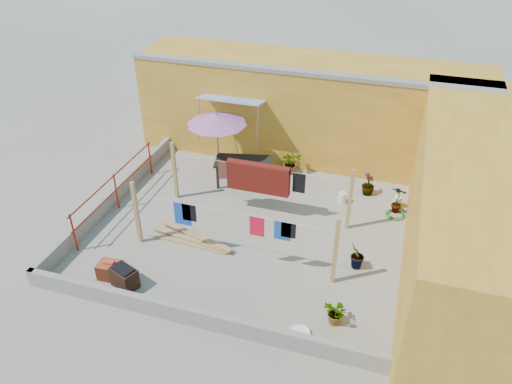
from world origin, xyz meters
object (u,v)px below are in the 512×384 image
brazier (124,277)px  patio_umbrella (217,120)px  water_jug_a (342,198)px  plant_back_a (291,162)px  white_basin (299,333)px  green_hose (395,214)px  outdoor_table (244,163)px  water_jug_b (397,202)px  brick_stack (111,270)px

brazier → patio_umbrella: bearing=86.9°
water_jug_a → plant_back_a: bearing=146.4°
white_basin → green_hose: 5.21m
outdoor_table → white_basin: 6.14m
patio_umbrella → water_jug_b: (5.44, -0.04, -1.78)m
water_jug_b → green_hose: water_jug_b is taller
patio_umbrella → water_jug_b: size_ratio=5.81×
water_jug_a → green_hose: size_ratio=0.70×
brick_stack → green_hose: size_ratio=1.07×
white_basin → water_jug_a: water_jug_a is taller
plant_back_a → water_jug_b: bearing=-16.0°
patio_umbrella → outdoor_table: bearing=-10.3°
water_jug_b → green_hose: (-0.00, -0.46, -0.13)m
water_jug_b → white_basin: bearing=-106.1°
outdoor_table → brick_stack: 5.22m
white_basin → water_jug_b: water_jug_b is taller
green_hose → plant_back_a: 3.68m
brazier → green_hose: 7.45m
brick_stack → brazier: bearing=-19.4°
water_jug_a → plant_back_a: plant_back_a is taller
brick_stack → patio_umbrella: bearing=81.5°
brick_stack → white_basin: size_ratio=1.23×
white_basin → water_jug_a: bearing=89.6°
outdoor_table → water_jug_a: 3.10m
outdoor_table → white_basin: outdoor_table is taller
patio_umbrella → green_hose: 5.79m
brick_stack → water_jug_b: (6.20, 5.05, -0.05)m
water_jug_a → green_hose: 1.55m
brazier → white_basin: bearing=-2.9°
outdoor_table → green_hose: (4.57, -0.34, -0.69)m
brazier → water_jug_b: 7.75m
brazier → green_hose: brazier is taller
green_hose → brazier: bearing=-140.3°
patio_umbrella → white_basin: 6.97m
patio_umbrella → plant_back_a: patio_umbrella is taller
patio_umbrella → outdoor_table: size_ratio=1.17×
white_basin → water_jug_a: 5.18m
brick_stack → plant_back_a: plant_back_a is taller
outdoor_table → water_jug_a: outdoor_table is taller
patio_umbrella → white_basin: size_ratio=4.57×
outdoor_table → white_basin: bearing=-60.5°
patio_umbrella → plant_back_a: size_ratio=2.99×
white_basin → water_jug_b: (1.56, 5.43, 0.12)m
water_jug_a → water_jug_b: 1.55m
brick_stack → water_jug_a: (4.67, 4.80, -0.04)m
brazier → water_jug_b: brazier is taller
water_jug_b → plant_back_a: bearing=164.0°
brick_stack → white_basin: 4.65m
plant_back_a → patio_umbrella: bearing=-155.8°
brazier → green_hose: size_ratio=1.29×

